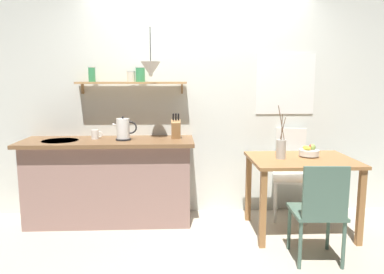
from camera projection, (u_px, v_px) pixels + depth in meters
The scene contains 13 objects.
ground_plane at pixel (203, 231), 3.88m from camera, with size 14.00×14.00×0.00m, color #BCB29E.
back_wall at pixel (217, 97), 4.32m from camera, with size 6.80×0.11×2.70m.
kitchen_counter at pixel (109, 180), 4.08m from camera, with size 1.83×0.63×0.92m.
wall_shelf at pixel (129, 80), 4.09m from camera, with size 1.21×0.20×0.30m.
dining_table at pixel (301, 170), 3.77m from camera, with size 1.03×0.79×0.77m.
dining_chair_near at pixel (320, 208), 3.13m from camera, with size 0.44×0.45×0.88m.
dining_chair_far at pixel (290, 169), 4.27m from camera, with size 0.48×0.52×1.00m.
fruit_bowl at pixel (309, 152), 3.82m from camera, with size 0.20×0.20×0.13m.
twig_vase at pixel (281, 149), 3.72m from camera, with size 0.09×0.09×0.53m.
electric_kettle at pixel (123, 129), 3.95m from camera, with size 0.25×0.16×0.25m.
knife_block at pixel (176, 129), 4.07m from camera, with size 0.10×0.16×0.28m.
coffee_mug_by_sink at pixel (95, 134), 4.03m from camera, with size 0.12×0.08×0.10m.
pendant_lamp at pixel (151, 69), 3.80m from camera, with size 0.20×0.20×0.50m.
Camera 1 is at (-0.29, -3.67, 1.57)m, focal length 34.95 mm.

